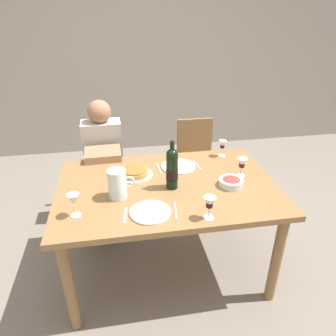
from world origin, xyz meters
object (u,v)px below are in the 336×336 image
at_px(salad_bowl, 231,182).
at_px(dinner_plate_left_setting, 178,166).
at_px(dinner_plate_right_setting, 150,212).
at_px(diner_left, 104,164).
at_px(dining_table, 167,196).
at_px(wine_glass_left_diner, 210,203).
at_px(wine_glass_spare, 242,164).
at_px(wine_glass_centre, 222,145).
at_px(wine_glass_right_diner, 74,201).
at_px(water_pitcher, 118,185).
at_px(chair_left, 105,164).
at_px(baked_tart, 135,172).
at_px(wine_bottle, 172,169).
at_px(chair_right, 196,158).

distance_m(salad_bowl, dinner_plate_left_setting, 0.45).
bearing_deg(dinner_plate_left_setting, dinner_plate_right_setting, -116.91).
bearing_deg(salad_bowl, diner_left, 138.77).
height_order(dining_table, diner_left, diner_left).
relative_size(salad_bowl, dinner_plate_right_setting, 0.66).
xyz_separation_m(dining_table, wine_glass_left_diner, (0.18, -0.42, 0.20)).
bearing_deg(salad_bowl, dining_table, 168.45).
relative_size(wine_glass_spare, diner_left, 0.12).
height_order(salad_bowl, wine_glass_centre, wine_glass_centre).
distance_m(salad_bowl, wine_glass_right_diner, 1.04).
bearing_deg(wine_glass_spare, water_pitcher, -171.30).
distance_m(wine_glass_right_diner, dinner_plate_left_setting, 0.88).
bearing_deg(wine_glass_left_diner, chair_left, 115.24).
xyz_separation_m(water_pitcher, wine_glass_left_diner, (0.51, -0.32, 0.02)).
xyz_separation_m(water_pitcher, wine_glass_right_diner, (-0.25, -0.16, 0.02)).
height_order(baked_tart, salad_bowl, baked_tart).
height_order(wine_bottle, chair_left, wine_bottle).
bearing_deg(chair_right, wine_glass_spare, 97.71).
bearing_deg(water_pitcher, baked_tart, 65.13).
relative_size(dining_table, chair_left, 1.72).
xyz_separation_m(baked_tart, salad_bowl, (0.64, -0.26, 0.00)).
distance_m(wine_bottle, dinner_plate_right_setting, 0.35).
distance_m(chair_left, chair_right, 0.90).
bearing_deg(salad_bowl, dinner_plate_left_setting, 132.21).
bearing_deg(wine_glass_centre, wine_bottle, -139.41).
height_order(wine_glass_spare, dinner_plate_right_setting, wine_glass_spare).
bearing_deg(diner_left, baked_tart, 112.99).
bearing_deg(salad_bowl, wine_glass_right_diner, -170.28).
distance_m(water_pitcher, dinner_plate_left_setting, 0.58).
xyz_separation_m(baked_tart, wine_glass_right_diner, (-0.38, -0.43, 0.08)).
bearing_deg(wine_glass_centre, dinner_plate_right_setting, -134.26).
bearing_deg(dining_table, wine_glass_left_diner, -67.07).
relative_size(baked_tart, chair_right, 0.30).
height_order(salad_bowl, wine_glass_spare, wine_glass_spare).
distance_m(salad_bowl, chair_left, 1.37).
height_order(baked_tart, chair_right, chair_right).
xyz_separation_m(dining_table, diner_left, (-0.45, 0.68, -0.05)).
relative_size(salad_bowl, diner_left, 0.14).
bearing_deg(wine_bottle, wine_glass_centre, 40.59).
bearing_deg(baked_tart, chair_left, 107.95).
distance_m(baked_tart, chair_right, 1.04).
relative_size(wine_glass_centre, diner_left, 0.12).
bearing_deg(diner_left, salad_bowl, 136.98).
relative_size(dinner_plate_left_setting, chair_right, 0.30).
bearing_deg(wine_glass_right_diner, dining_table, 24.05).
xyz_separation_m(wine_bottle, salad_bowl, (0.40, -0.05, -0.11)).
distance_m(dinner_plate_left_setting, chair_right, 0.79).
xyz_separation_m(wine_bottle, wine_glass_spare, (0.52, 0.08, -0.05)).
relative_size(water_pitcher, salad_bowl, 1.19).
relative_size(baked_tart, diner_left, 0.22).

